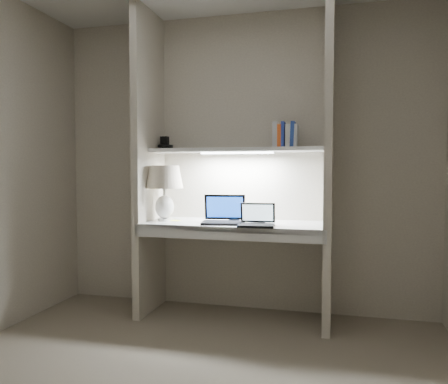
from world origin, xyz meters
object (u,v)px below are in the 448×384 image
(book_row, at_px, (285,136))
(speaker, at_px, (254,211))
(laptop_netbook, at_px, (257,221))
(table_lamp, at_px, (164,184))
(laptop_main, at_px, (224,217))

(book_row, bearing_deg, speaker, 159.42)
(laptop_netbook, distance_m, book_row, 0.74)
(table_lamp, distance_m, laptop_main, 0.58)
(laptop_netbook, bearing_deg, laptop_main, 155.55)
(table_lamp, distance_m, laptop_netbook, 0.85)
(laptop_main, xyz_separation_m, book_row, (0.46, 0.19, 0.64))
(speaker, bearing_deg, table_lamp, -161.01)
(speaker, relative_size, book_row, 0.68)
(speaker, distance_m, book_row, 0.69)
(table_lamp, bearing_deg, book_row, 8.61)
(laptop_netbook, relative_size, book_row, 1.36)
(speaker, bearing_deg, laptop_main, -123.46)
(laptop_netbook, xyz_separation_m, book_row, (0.18, 0.29, 0.65))
(book_row, bearing_deg, laptop_main, -157.73)
(laptop_netbook, relative_size, speaker, 2.00)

